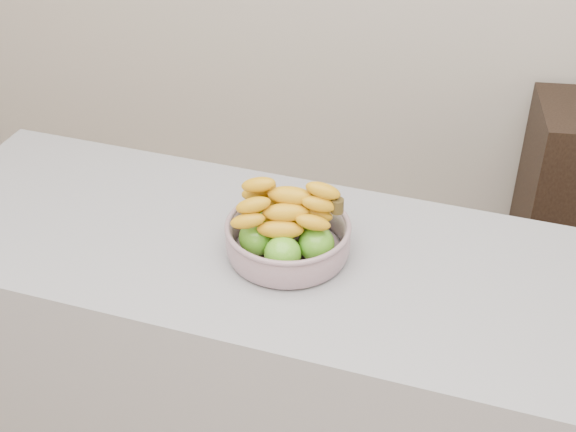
{
  "coord_description": "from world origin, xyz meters",
  "views": [
    {
      "loc": [
        0.32,
        -0.7,
        1.98
      ],
      "look_at": [
        -0.12,
        0.62,
        1.0
      ],
      "focal_mm": 50.0,
      "sensor_mm": 36.0,
      "label": 1
    }
  ],
  "objects": [
    {
      "name": "counter",
      "position": [
        0.0,
        0.62,
        0.45
      ],
      "size": [
        2.0,
        0.6,
        0.9
      ],
      "primitive_type": "cube",
      "color": "#9F9EA7",
      "rests_on": "ground"
    },
    {
      "name": "fruit_bowl",
      "position": [
        -0.12,
        0.62,
        0.95
      ],
      "size": [
        0.27,
        0.27,
        0.17
      ],
      "rotation": [
        0.0,
        0.0,
        0.15
      ],
      "color": "#A1B0C2",
      "rests_on": "counter"
    }
  ]
}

